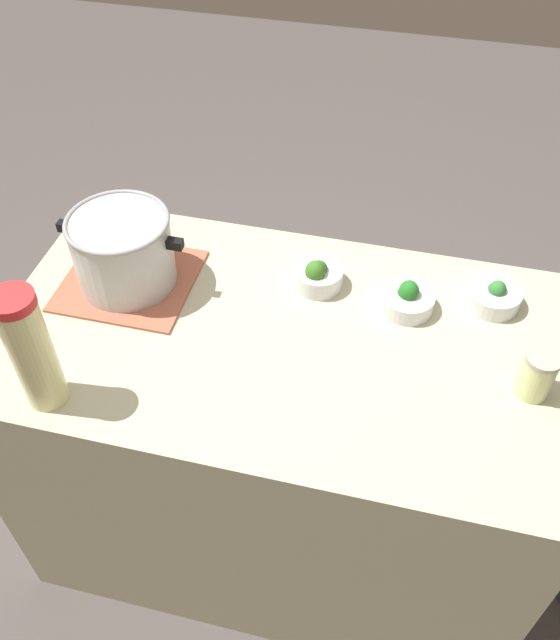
% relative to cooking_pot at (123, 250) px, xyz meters
% --- Properties ---
extents(ground_plane, '(8.00, 8.00, 0.00)m').
position_rel_cooking_pot_xyz_m(ground_plane, '(0.42, -0.09, -1.03)').
color(ground_plane, '#534C49').
extents(counter_slab, '(1.37, 0.77, 0.92)m').
position_rel_cooking_pot_xyz_m(counter_slab, '(0.42, -0.09, -0.57)').
color(counter_slab, '#BBB898').
rests_on(counter_slab, ground_plane).
extents(dish_cloth, '(0.33, 0.31, 0.01)m').
position_rel_cooking_pot_xyz_m(dish_cloth, '(-0.00, 0.00, -0.10)').
color(dish_cloth, '#AE6047').
rests_on(dish_cloth, counter_slab).
extents(cooking_pot, '(0.32, 0.25, 0.19)m').
position_rel_cooking_pot_xyz_m(cooking_pot, '(0.00, 0.00, 0.00)').
color(cooking_pot, '#B7B7BC').
rests_on(cooking_pot, dish_cloth).
extents(lemonade_pitcher, '(0.09, 0.09, 0.31)m').
position_rel_cooking_pot_xyz_m(lemonade_pitcher, '(-0.03, -0.39, 0.05)').
color(lemonade_pitcher, beige).
rests_on(lemonade_pitcher, counter_slab).
extents(mason_jar, '(0.08, 0.08, 0.12)m').
position_rel_cooking_pot_xyz_m(mason_jar, '(1.00, -0.13, -0.05)').
color(mason_jar, beige).
rests_on(mason_jar, counter_slab).
extents(broccoli_bowl_front, '(0.13, 0.13, 0.08)m').
position_rel_cooking_pot_xyz_m(broccoli_bowl_front, '(0.92, 0.14, -0.08)').
color(broccoli_bowl_front, silver).
rests_on(broccoli_bowl_front, counter_slab).
extents(broccoli_bowl_center, '(0.13, 0.13, 0.09)m').
position_rel_cooking_pot_xyz_m(broccoli_bowl_center, '(0.71, 0.07, -0.08)').
color(broccoli_bowl_center, silver).
rests_on(broccoli_bowl_center, counter_slab).
extents(broccoli_bowl_back, '(0.13, 0.13, 0.09)m').
position_rel_cooking_pot_xyz_m(broccoli_bowl_back, '(0.48, 0.10, -0.07)').
color(broccoli_bowl_back, silver).
rests_on(broccoli_bowl_back, counter_slab).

